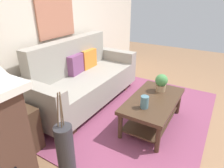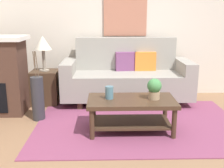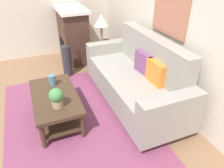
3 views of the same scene
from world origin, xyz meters
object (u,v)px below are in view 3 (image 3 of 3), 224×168
(tabletop_vase, at_px, (52,80))
(fireplace, at_px, (73,35))
(couch, at_px, (136,79))
(floor_vase, at_px, (67,61))
(throw_pillow_orange, at_px, (156,72))
(table_lamp, at_px, (101,22))
(potted_plant_tabletop, at_px, (56,97))
(coffee_table, at_px, (56,102))
(framed_painting, at_px, (170,10))
(throw_pillow_plum, at_px, (144,63))
(side_table, at_px, (102,56))

(tabletop_vase, bearing_deg, fireplace, 157.12)
(couch, distance_m, floor_vase, 1.55)
(throw_pillow_orange, bearing_deg, floor_vase, -150.20)
(throw_pillow_orange, bearing_deg, fireplace, -165.17)
(throw_pillow_orange, distance_m, tabletop_vase, 1.50)
(table_lamp, height_order, fireplace, fireplace)
(potted_plant_tabletop, height_order, fireplace, fireplace)
(coffee_table, height_order, framed_painting, framed_painting)
(fireplace, bearing_deg, potted_plant_tabletop, -18.28)
(table_lamp, bearing_deg, tabletop_vase, -47.71)
(throw_pillow_plum, xyz_separation_m, coffee_table, (-0.03, -1.38, -0.37))
(side_table, distance_m, table_lamp, 0.71)
(throw_pillow_orange, relative_size, potted_plant_tabletop, 1.37)
(coffee_table, relative_size, tabletop_vase, 6.88)
(throw_pillow_orange, relative_size, fireplace, 0.31)
(throw_pillow_orange, bearing_deg, couch, -158.94)
(throw_pillow_orange, height_order, table_lamp, table_lamp)
(couch, bearing_deg, fireplace, -166.22)
(coffee_table, height_order, fireplace, fireplace)
(tabletop_vase, distance_m, side_table, 1.58)
(potted_plant_tabletop, bearing_deg, coffee_table, 179.56)
(tabletop_vase, xyz_separation_m, fireplace, (-1.72, 0.73, 0.08))
(fireplace, height_order, framed_painting, framed_painting)
(table_lamp, bearing_deg, potted_plant_tabletop, -36.28)
(throw_pillow_orange, relative_size, coffee_table, 0.33)
(throw_pillow_plum, relative_size, framed_painting, 0.47)
(fireplace, bearing_deg, table_lamp, 32.91)
(tabletop_vase, height_order, floor_vase, floor_vase)
(throw_pillow_orange, xyz_separation_m, framed_painting, (-0.33, 0.34, 0.76))
(throw_pillow_plum, xyz_separation_m, potted_plant_tabletop, (0.25, -1.38, -0.11))
(coffee_table, bearing_deg, table_lamp, 138.39)
(throw_pillow_plum, bearing_deg, framed_painting, 90.00)
(throw_pillow_orange, xyz_separation_m, side_table, (-1.69, -0.19, -0.40))
(table_lamp, xyz_separation_m, framed_painting, (1.36, 0.53, 0.44))
(couch, xyz_separation_m, coffee_table, (-0.03, -1.25, -0.12))
(potted_plant_tabletop, distance_m, table_lamp, 2.05)
(throw_pillow_plum, relative_size, side_table, 0.64)
(throw_pillow_plum, xyz_separation_m, side_table, (-1.36, -0.19, -0.40))
(throw_pillow_orange, height_order, tabletop_vase, throw_pillow_orange)
(throw_pillow_plum, distance_m, throw_pillow_orange, 0.33)
(tabletop_vase, bearing_deg, side_table, 132.29)
(throw_pillow_orange, bearing_deg, tabletop_vase, -115.37)
(couch, height_order, side_table, couch)
(table_lamp, distance_m, floor_vase, 1.01)
(floor_vase, xyz_separation_m, framed_painting, (1.31, 1.28, 1.12))
(table_lamp, bearing_deg, throw_pillow_orange, 6.51)
(floor_vase, bearing_deg, couch, 31.79)
(tabletop_vase, height_order, table_lamp, table_lamp)
(couch, distance_m, tabletop_vase, 1.27)
(side_table, height_order, framed_painting, framed_painting)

